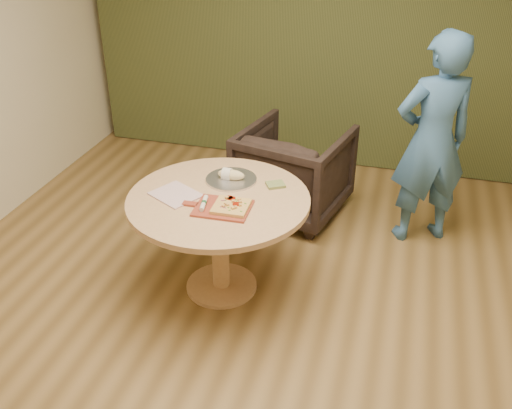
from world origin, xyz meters
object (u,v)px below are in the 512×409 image
Objects in this scene: cutlery_roll at (204,203)px; armchair at (294,167)px; person_standing at (432,141)px; bread_roll at (230,175)px; pedestal_table at (219,215)px; pizza_paddle at (221,208)px; serving_tray at (231,179)px; flatbread_pizza at (231,206)px.

armchair is at bearing 66.97° from cutlery_roll.
bread_roll is at bearing 6.84° from person_standing.
armchair is (0.26, 0.96, -0.36)m from bread_roll.
pedestal_table is 1.25m from armchair.
pizza_paddle is at bearing 18.83° from person_standing.
pizza_paddle is at bearing -81.51° from serving_tray.
pedestal_table is 3.43× the size of serving_tray.
pedestal_table is at bearing 114.12° from pizza_paddle.
cutlery_roll reaches higher than pedestal_table.
pizza_paddle is at bearing -80.25° from bread_roll.
flatbread_pizza is at bearing -5.36° from cutlery_roll.
pedestal_table is 2.71× the size of pizza_paddle.
pizza_paddle is 0.07m from flatbread_pizza.
pizza_paddle is 2.33× the size of bread_roll.
serving_tray reaches higher than pedestal_table.
person_standing reaches higher than pizza_paddle.
person_standing is (1.21, 1.23, 0.07)m from flatbread_pizza.
armchair is (0.13, 1.35, -0.35)m from flatbread_pizza.
person_standing is (1.33, 0.84, 0.09)m from serving_tray.
pizza_paddle is 0.40m from bread_roll.
pedestal_table is 0.72× the size of person_standing.
flatbread_pizza is 1.14× the size of cutlery_roll.
serving_tray is (0.01, 0.25, 0.15)m from pedestal_table.
bread_roll reaches higher than pizza_paddle.
armchair is (0.19, 1.35, -0.33)m from pizza_paddle.
armchair reaches higher than serving_tray.
person_standing reaches higher than flatbread_pizza.
cutlery_roll is at bearing -96.62° from bread_roll.
flatbread_pizza is 1.40m from armchair.
serving_tray is at bearing 107.81° from flatbread_pizza.
pedestal_table is 0.23m from cutlery_roll.
armchair reaches higher than pizza_paddle.
pedestal_table is at bearing 13.95° from person_standing.
armchair is 1.16m from person_standing.
pizza_paddle is at bearing -64.16° from pedestal_table.
person_standing is (1.27, 1.23, 0.09)m from pizza_paddle.
serving_tray is at bearing -0.00° from bread_roll.
flatbread_pizza is 1.72m from person_standing.
person_standing is at bearing -172.89° from armchair.
flatbread_pizza is 0.18m from cutlery_roll.
flatbread_pizza is at bearing 20.18° from person_standing.
bread_roll reaches higher than pedestal_table.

